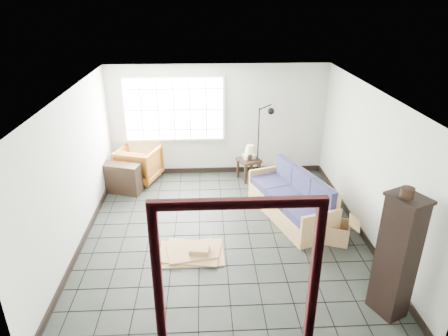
{
  "coord_description": "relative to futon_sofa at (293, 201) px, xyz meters",
  "views": [
    {
      "loc": [
        -0.31,
        -6.13,
        4.07
      ],
      "look_at": [
        0.01,
        0.3,
        1.19
      ],
      "focal_mm": 32.0,
      "sensor_mm": 36.0,
      "label": 1
    }
  ],
  "objects": [
    {
      "name": "ground",
      "position": [
        -1.37,
        -0.59,
        -0.33
      ],
      "size": [
        5.5,
        5.5,
        0.0
      ],
      "primitive_type": "plane",
      "color": "black",
      "rests_on": "ground"
    },
    {
      "name": "room_shell",
      "position": [
        -1.37,
        -0.56,
        1.34
      ],
      "size": [
        5.02,
        5.52,
        2.61
      ],
      "color": "silver",
      "rests_on": "ground"
    },
    {
      "name": "window_panel",
      "position": [
        -2.37,
        2.11,
        1.27
      ],
      "size": [
        2.32,
        0.08,
        1.52
      ],
      "color": "silver",
      "rests_on": "ground"
    },
    {
      "name": "doorway_trim",
      "position": [
        -1.37,
        -3.29,
        1.05
      ],
      "size": [
        1.8,
        0.08,
        2.2
      ],
      "color": "#370C10",
      "rests_on": "ground"
    },
    {
      "name": "futon_sofa",
      "position": [
        0.0,
        0.0,
        0.0
      ],
      "size": [
        1.42,
        2.23,
        0.93
      ],
      "rotation": [
        0.0,
        0.0,
        0.33
      ],
      "color": "tan",
      "rests_on": "ground"
    },
    {
      "name": "armchair",
      "position": [
        -3.21,
        1.81,
        0.11
      ],
      "size": [
        1.07,
        1.04,
        0.89
      ],
      "primitive_type": "imported",
      "rotation": [
        0.0,
        0.0,
        2.82
      ],
      "color": "brown",
      "rests_on": "ground"
    },
    {
      "name": "side_table",
      "position": [
        -0.68,
        1.73,
        0.08
      ],
      "size": [
        0.6,
        0.6,
        0.5
      ],
      "rotation": [
        0.0,
        0.0,
        0.4
      ],
      "color": "black",
      "rests_on": "ground"
    },
    {
      "name": "table_lamp",
      "position": [
        -0.66,
        1.66,
        0.42
      ],
      "size": [
        0.31,
        0.31,
        0.37
      ],
      "rotation": [
        0.0,
        0.0,
        0.41
      ],
      "color": "black",
      "rests_on": "side_table"
    },
    {
      "name": "projector",
      "position": [
        -0.68,
        1.78,
        0.21
      ],
      "size": [
        0.3,
        0.27,
        0.09
      ],
      "rotation": [
        0.0,
        0.0,
        0.33
      ],
      "color": "silver",
      "rests_on": "side_table"
    },
    {
      "name": "floor_lamp",
      "position": [
        -0.35,
        1.74,
        0.63
      ],
      "size": [
        0.48,
        0.39,
        1.8
      ],
      "rotation": [
        0.0,
        0.0,
        -0.16
      ],
      "color": "black",
      "rests_on": "ground"
    },
    {
      "name": "console_shelf",
      "position": [
        -3.52,
        1.2,
        -0.0
      ],
      "size": [
        0.91,
        0.57,
        0.67
      ],
      "rotation": [
        0.0,
        0.0,
        -0.29
      ],
      "color": "black",
      "rests_on": "ground"
    },
    {
      "name": "tall_shelf",
      "position": [
        0.78,
        -2.57,
        0.57
      ],
      "size": [
        0.54,
        0.6,
        1.79
      ],
      "rotation": [
        0.0,
        0.0,
        0.43
      ],
      "color": "black",
      "rests_on": "ground"
    },
    {
      "name": "pot",
      "position": [
        0.74,
        -2.58,
        1.51
      ],
      "size": [
        0.21,
        0.21,
        0.12
      ],
      "rotation": [
        0.0,
        0.0,
        -0.38
      ],
      "color": "black",
      "rests_on": "tall_shelf"
    },
    {
      "name": "open_box",
      "position": [
        0.55,
        -0.85,
        -0.16
      ],
      "size": [
        0.94,
        0.69,
        0.48
      ],
      "rotation": [
        0.0,
        0.0,
        -0.36
      ],
      "color": "#9D804C",
      "rests_on": "ground"
    },
    {
      "name": "cardboard_pile",
      "position": [
        -1.93,
        -1.14,
        -0.29
      ],
      "size": [
        1.09,
        0.85,
        0.16
      ],
      "rotation": [
        0.0,
        0.0,
        -0.03
      ],
      "color": "#9D804C",
      "rests_on": "ground"
    }
  ]
}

